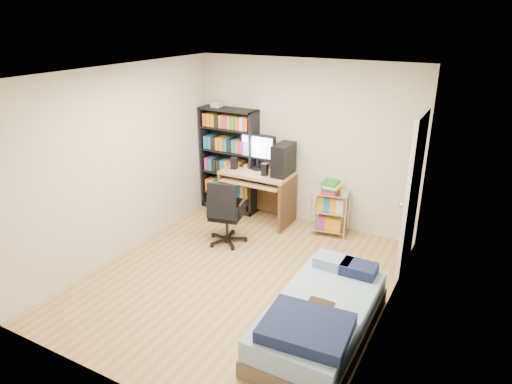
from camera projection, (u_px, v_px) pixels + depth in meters
The scene contains 7 objects.
room at pixel (237, 185), 5.22m from camera, with size 3.58×4.08×2.58m.
media_shelf at pixel (229, 159), 7.42m from camera, with size 0.95×0.32×1.76m.
computer_desk at pixel (265, 176), 7.03m from camera, with size 1.09×0.63×1.37m.
office_chair at pixel (226, 224), 6.45m from camera, with size 0.68×0.68×0.95m.
wire_cart at pixel (331, 200), 6.66m from camera, with size 0.56×0.44×0.82m.
bed at pixel (320, 318), 4.57m from camera, with size 0.91×1.82×0.52m.
door at pixel (413, 193), 5.65m from camera, with size 0.12×0.80×2.00m.
Camera 1 is at (2.52, -4.20, 3.08)m, focal length 32.00 mm.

